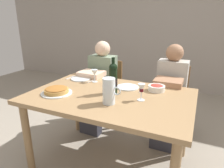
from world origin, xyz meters
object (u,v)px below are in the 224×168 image
Objects in this scene: salad_bowl at (157,88)px; dinner_plate_left_setting at (128,87)px; dining_table at (110,103)px; diner_right at (170,92)px; chair_left at (107,87)px; wine_glass_right_diner at (94,73)px; diner_left at (99,84)px; baked_tart at (56,91)px; wine_glass_left_diner at (141,89)px; water_pitcher at (109,93)px; dinner_plate_right_setting at (81,79)px; chair_right at (172,95)px; wine_bottle at (113,78)px.

dinner_plate_left_setting is (-0.29, -0.03, -0.03)m from salad_bowl.
diner_right is (0.45, 0.68, -0.05)m from dining_table.
diner_right is at bearing 171.44° from chair_left.
diner_left is (-0.14, 0.35, -0.25)m from wine_glass_right_diner.
chair_left is at bearing 88.78° from baked_tart.
baked_tart reaches higher than dinner_plate_left_setting.
wine_glass_right_diner is at bearing 105.38° from chair_left.
diner_left reaches higher than wine_glass_left_diner.
dinner_plate_left_setting is 0.59m from diner_right.
salad_bowl is 0.29m from dinner_plate_left_setting.
salad_bowl is (0.29, 0.47, -0.06)m from water_pitcher.
baked_tart reaches higher than dining_table.
diner_left reaches higher than water_pitcher.
wine_glass_left_diner is (0.30, -0.02, 0.20)m from dining_table.
baked_tart is at bearing -84.70° from dinner_plate_right_setting.
water_pitcher is 0.45m from dinner_plate_left_setting.
dining_table is at bearing 64.27° from chair_right.
wine_bottle is at bearing 168.96° from wine_glass_left_diner.
wine_glass_left_diner is 0.65× the size of dinner_plate_right_setting.
dining_table is 1.29× the size of diner_left.
diner_left is at bearing 111.61° from wine_glass_right_diner.
chair_left is (-0.82, 0.59, -0.30)m from salad_bowl.
wine_glass_left_diner reaches higher than dinner_plate_left_setting.
salad_bowl is 0.14× the size of diner_right.
dining_table is 6.84× the size of water_pitcher.
chair_left and chair_right have the same top height.
wine_glass_left_diner reaches higher than salad_bowl.
wine_glass_left_diner is 0.76m from diner_right.
baked_tart is 1.28m from diner_right.
wine_bottle reaches higher than wine_glass_right_diner.
wine_bottle is 0.83m from diner_right.
diner_right is (0.89, -0.18, 0.12)m from chair_left.
wine_glass_right_diner is (0.15, 0.47, 0.07)m from baked_tart.
water_pitcher is 1.47× the size of wine_glass_left_diner.
diner_left reaches higher than dining_table.
salad_bowl is 0.71m from chair_right.
dining_table is 6.51× the size of dinner_plate_right_setting.
baked_tart is 0.25× the size of diner_right.
diner_right is (0.43, 0.64, -0.29)m from wine_bottle.
dinner_plate_right_setting is (-0.89, 0.03, -0.03)m from salad_bowl.
chair_right is (0.96, 0.61, -0.27)m from dinner_plate_right_setting.
baked_tart is 0.49m from dinner_plate_right_setting.
dinner_plate_right_setting is 0.27× the size of chair_left.
salad_bowl is 0.19× the size of chair_right.
dining_table is 10.68× the size of wine_glass_right_diner.
dinner_plate_right_setting is (-0.53, 0.27, -0.14)m from wine_bottle.
diner_left is at bearing 90.52° from chair_left.
dining_table is 0.52m from baked_tart.
dining_table is 1.72× the size of chair_right.
baked_tart is (-0.47, -0.19, 0.12)m from dining_table.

